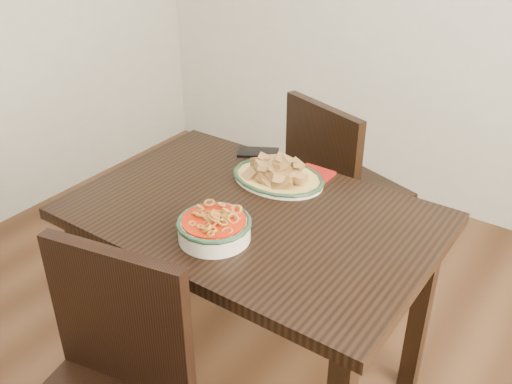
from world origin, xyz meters
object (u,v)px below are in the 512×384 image
Objects in this scene: dining_table at (253,238)px; chair_far at (338,185)px; smartphone at (258,153)px; noodle_bowl at (214,226)px; fish_plate at (278,169)px.

dining_table is 0.74m from chair_far.
dining_table is 7.44× the size of smartphone.
dining_table is at bearing 113.08° from chair_far.
chair_far is at bearing 93.36° from noodle_bowl.
noodle_bowl is (0.04, -0.41, -0.00)m from fish_plate.
fish_plate is 0.41m from noodle_bowl.
chair_far reaches higher than noodle_bowl.
dining_table is 5.14× the size of noodle_bowl.
smartphone is (-0.17, -0.37, 0.26)m from chair_far.
noodle_bowl is 0.59m from smartphone.
chair_far reaches higher than fish_plate.
dining_table is 0.27m from fish_plate.
noodle_bowl reaches higher than smartphone.
noodle_bowl is (0.05, -0.91, 0.29)m from chair_far.
fish_plate is (0.01, -0.50, 0.30)m from chair_far.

